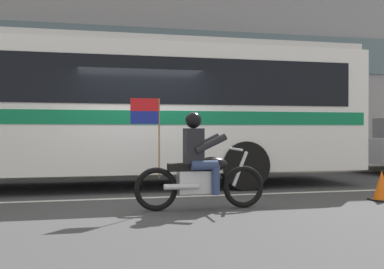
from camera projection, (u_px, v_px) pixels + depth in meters
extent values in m
plane|color=#3D3D3F|center=(142.00, 194.00, 9.07)|extent=(60.00, 60.00, 0.00)
cube|color=#B7B2A8|center=(123.00, 169.00, 14.04)|extent=(28.00, 3.80, 0.15)
cube|color=silver|center=(145.00, 198.00, 8.49)|extent=(26.60, 0.14, 0.01)
cube|color=#4C606B|center=(119.00, 46.00, 15.82)|extent=(25.76, 0.10, 1.40)
cube|color=white|center=(74.00, 110.00, 9.92)|extent=(12.87, 2.57, 2.70)
cube|color=black|center=(74.00, 85.00, 9.92)|extent=(11.84, 2.61, 0.96)
cube|color=#0F7247|center=(74.00, 119.00, 9.93)|extent=(12.61, 2.60, 0.28)
cube|color=silver|center=(74.00, 46.00, 9.91)|extent=(12.61, 2.44, 0.16)
cylinder|color=black|center=(245.00, 166.00, 9.58)|extent=(1.04, 0.30, 1.04)
torus|color=black|center=(244.00, 187.00, 7.41)|extent=(0.69, 0.10, 0.69)
torus|color=black|center=(156.00, 189.00, 7.10)|extent=(0.69, 0.10, 0.69)
cube|color=silver|center=(198.00, 182.00, 7.24)|extent=(0.64, 0.29, 0.36)
ellipsoid|color=black|center=(213.00, 164.00, 7.29)|extent=(0.48, 0.28, 0.24)
cube|color=black|center=(186.00, 167.00, 7.20)|extent=(0.56, 0.27, 0.12)
cylinder|color=silver|center=(240.00, 169.00, 7.39)|extent=(0.28, 0.06, 0.58)
cylinder|color=silver|center=(235.00, 149.00, 7.37)|extent=(0.05, 0.64, 0.04)
cylinder|color=silver|center=(181.00, 187.00, 7.02)|extent=(0.55, 0.10, 0.09)
cube|color=black|center=(193.00, 146.00, 7.22)|extent=(0.28, 0.36, 0.56)
sphere|color=black|center=(193.00, 120.00, 7.22)|extent=(0.26, 0.26, 0.26)
cylinder|color=navy|center=(199.00, 164.00, 7.43)|extent=(0.42, 0.15, 0.15)
cylinder|color=navy|center=(210.00, 178.00, 7.47)|extent=(0.13, 0.13, 0.46)
cylinder|color=navy|center=(205.00, 165.00, 7.08)|extent=(0.42, 0.15, 0.15)
cylinder|color=navy|center=(216.00, 180.00, 7.12)|extent=(0.13, 0.13, 0.46)
cylinder|color=black|center=(205.00, 143.00, 7.47)|extent=(0.52, 0.11, 0.32)
cylinder|color=black|center=(211.00, 144.00, 7.08)|extent=(0.52, 0.11, 0.32)
cylinder|color=olive|center=(159.00, 138.00, 7.10)|extent=(0.02, 0.02, 1.25)
cube|color=red|center=(145.00, 105.00, 7.05)|extent=(0.44, 0.02, 0.20)
cube|color=navy|center=(145.00, 117.00, 7.05)|extent=(0.44, 0.02, 0.20)
cylinder|color=red|center=(17.00, 161.00, 12.08)|extent=(0.22, 0.22, 0.58)
sphere|color=red|center=(17.00, 148.00, 12.08)|extent=(0.20, 0.20, 0.20)
cylinder|color=red|center=(17.00, 161.00, 11.94)|extent=(0.09, 0.10, 0.09)
cone|color=#EA590F|center=(382.00, 186.00, 8.14)|extent=(0.32, 0.32, 0.55)
cube|color=black|center=(382.00, 200.00, 8.14)|extent=(0.36, 0.36, 0.03)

